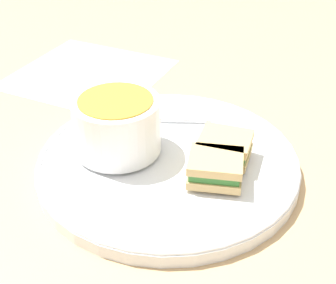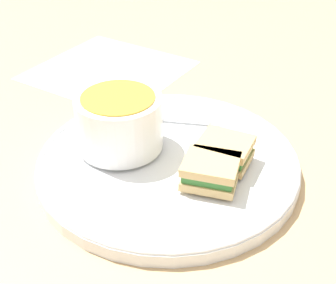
{
  "view_description": "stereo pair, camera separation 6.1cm",
  "coord_description": "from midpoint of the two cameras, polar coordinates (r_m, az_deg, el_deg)",
  "views": [
    {
      "loc": [
        0.12,
        -0.49,
        0.39
      ],
      "look_at": [
        0.0,
        0.0,
        0.04
      ],
      "focal_mm": 50.0,
      "sensor_mm": 36.0,
      "label": 1
    },
    {
      "loc": [
        0.18,
        -0.47,
        0.39
      ],
      "look_at": [
        0.0,
        0.0,
        0.04
      ],
      "focal_mm": 50.0,
      "sensor_mm": 36.0,
      "label": 2
    }
  ],
  "objects": [
    {
      "name": "ground_plane",
      "position": [
        0.64,
        -2.75,
        -3.34
      ],
      "size": [
        2.4,
        2.4,
        0.0
      ],
      "primitive_type": "plane",
      "color": "tan"
    },
    {
      "name": "plate",
      "position": [
        0.63,
        -2.78,
        -2.51
      ],
      "size": [
        0.35,
        0.35,
        0.02
      ],
      "color": "white",
      "rests_on": "ground_plane"
    },
    {
      "name": "soup_bowl",
      "position": [
        0.62,
        -9.0,
        2.08
      ],
      "size": [
        0.12,
        0.12,
        0.08
      ],
      "color": "white",
      "rests_on": "plate"
    },
    {
      "name": "spoon",
      "position": [
        0.7,
        -4.83,
        2.98
      ],
      "size": [
        0.12,
        0.04,
        0.01
      ],
      "rotation": [
        0.0,
        0.0,
        9.62
      ],
      "color": "silver",
      "rests_on": "plate"
    },
    {
      "name": "sandwich_half_near",
      "position": [
        0.57,
        2.77,
        -3.28
      ],
      "size": [
        0.07,
        0.06,
        0.03
      ],
      "rotation": [
        0.0,
        0.0,
        6.36
      ],
      "color": "tan",
      "rests_on": "plate"
    },
    {
      "name": "sandwich_half_far",
      "position": [
        0.61,
        4.12,
        -0.7
      ],
      "size": [
        0.07,
        0.06,
        0.03
      ],
      "rotation": [
        0.0,
        0.0,
        6.21
      ],
      "color": "tan",
      "rests_on": "plate"
    },
    {
      "name": "menu_sheet",
      "position": [
        0.9,
        -11.57,
        8.11
      ],
      "size": [
        0.3,
        0.3,
        0.0
      ],
      "rotation": [
        0.0,
        0.0,
        -0.2
      ],
      "color": "white",
      "rests_on": "ground_plane"
    }
  ]
}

